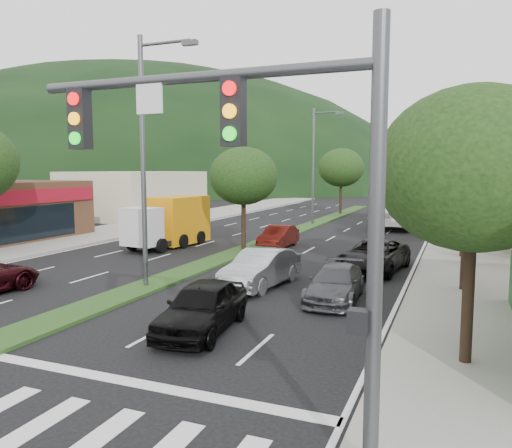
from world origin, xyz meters
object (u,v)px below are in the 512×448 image
at_px(tree_med_far, 341,168).
at_px(car_queue_c, 278,237).
at_px(tree_r_c, 466,171).
at_px(motorhome, 399,202).
at_px(tree_r_b, 469,164).
at_px(tree_r_a, 474,169).
at_px(car_queue_a, 202,307).
at_px(tree_r_d, 465,164).
at_px(streetlight_near, 147,150).
at_px(tree_r_e, 463,169).
at_px(car_queue_b, 335,283).
at_px(box_truck, 171,223).
at_px(traffic_signal, 274,181).
at_px(streetlight_mid, 316,160).
at_px(tree_med_near, 244,176).
at_px(car_queue_d, 374,256).
at_px(sedan_silver, 261,268).

distance_m(tree_med_far, car_queue_c, 24.51).
bearing_deg(tree_r_c, motorhome, 108.59).
bearing_deg(tree_r_b, tree_r_a, -90.00).
bearing_deg(tree_r_c, car_queue_a, -114.36).
height_order(tree_r_d, streetlight_near, streetlight_near).
distance_m(tree_r_d, tree_r_e, 10.00).
distance_m(tree_r_b, car_queue_a, 11.61).
height_order(tree_r_e, car_queue_b, tree_r_e).
relative_size(tree_r_a, box_truck, 1.02).
bearing_deg(tree_r_a, traffic_signal, -118.20).
bearing_deg(streetlight_mid, tree_r_b, -60.68).
relative_size(tree_med_near, motorhome, 0.60).
relative_size(tree_med_near, car_queue_b, 1.37).
height_order(traffic_signal, tree_r_a, traffic_signal).
relative_size(traffic_signal, streetlight_near, 0.70).
height_order(car_queue_d, motorhome, motorhome).
height_order(tree_r_c, car_queue_c, tree_r_c).
height_order(streetlight_near, car_queue_d, streetlight_near).
height_order(tree_r_b, car_queue_d, tree_r_b).
bearing_deg(tree_r_e, tree_r_a, -90.00).
xyz_separation_m(streetlight_near, car_queue_b, (7.41, 1.00, -4.94)).
xyz_separation_m(streetlight_mid, sedan_silver, (4.07, -23.03, -4.81)).
relative_size(tree_r_d, motorhome, 0.71).
xyz_separation_m(tree_r_b, car_queue_b, (-4.39, -3.00, -4.40)).
bearing_deg(box_truck, tree_med_far, -94.93).
bearing_deg(car_queue_a, box_truck, 118.47).
bearing_deg(car_queue_b, box_truck, 141.61).
distance_m(tree_med_far, streetlight_near, 36.01).
distance_m(tree_r_a, tree_med_far, 41.76).
distance_m(traffic_signal, motorhome, 36.44).
distance_m(streetlight_near, box_truck, 11.96).
bearing_deg(car_queue_b, tree_med_near, 127.41).
height_order(traffic_signal, car_queue_c, traffic_signal).
relative_size(tree_r_c, streetlight_mid, 0.65).
height_order(tree_r_a, car_queue_c, tree_r_a).
distance_m(tree_med_far, sedan_silver, 34.56).
height_order(sedan_silver, car_queue_d, sedan_silver).
bearing_deg(streetlight_mid, tree_r_d, -14.27).
relative_size(tree_r_a, car_queue_a, 1.50).
bearing_deg(tree_r_a, car_queue_c, 123.40).
relative_size(tree_r_a, tree_med_near, 1.10).
xyz_separation_m(tree_r_d, car_queue_d, (-3.91, -15.08, -4.44)).
bearing_deg(car_queue_d, streetlight_near, -131.44).
bearing_deg(motorhome, tree_r_e, 48.45).
xyz_separation_m(tree_r_c, motorhome, (-4.96, 14.75, -2.71)).
xyz_separation_m(traffic_signal, tree_r_e, (2.97, 41.54, 0.25)).
height_order(car_queue_b, car_queue_d, car_queue_d).
distance_m(car_queue_b, car_queue_c, 12.52).
bearing_deg(tree_r_a, car_queue_a, 180.00).
relative_size(streetlight_mid, car_queue_d, 1.88).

